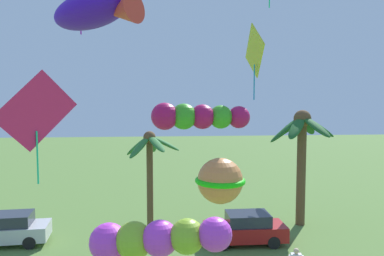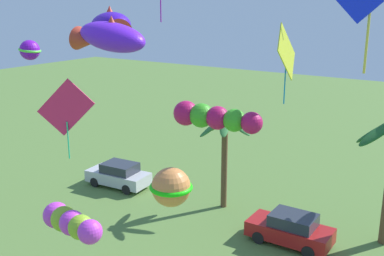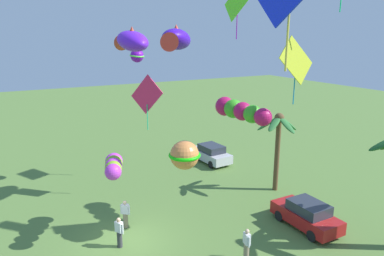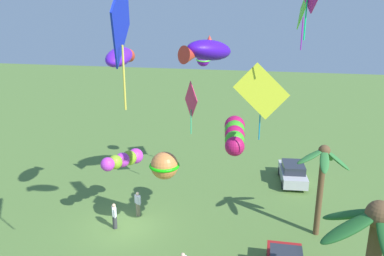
% 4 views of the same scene
% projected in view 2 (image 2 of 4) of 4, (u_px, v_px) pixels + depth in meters
% --- Properties ---
extents(palm_tree_0, '(2.94, 2.99, 5.37)m').
position_uv_depth(palm_tree_0, '(225.00, 138.00, 24.73)').
color(palm_tree_0, brown).
rests_on(palm_tree_0, ground).
extents(parked_car_0, '(4.03, 2.01, 1.51)m').
position_uv_depth(parked_car_0, '(119.00, 175.00, 28.44)').
color(parked_car_0, '#BCBCC1').
rests_on(parked_car_0, ground).
extents(parked_car_1, '(3.91, 1.77, 1.51)m').
position_uv_depth(parked_car_1, '(290.00, 229.00, 21.64)').
color(parked_car_1, '#A51919').
rests_on(parked_car_1, ground).
extents(kite_fish_0, '(3.68, 3.24, 1.61)m').
position_uv_depth(kite_fish_0, '(111.00, 27.00, 18.68)').
color(kite_fish_0, '#3B0FB9').
extents(kite_fish_2, '(2.70, 1.23, 1.19)m').
position_uv_depth(kite_fish_2, '(108.00, 37.00, 13.75)').
color(kite_fish_2, '#641CE5').
extents(kite_ball_3, '(1.29, 1.29, 0.89)m').
position_uv_depth(kite_ball_3, '(30.00, 50.00, 20.44)').
color(kite_ball_3, '#7512C0').
extents(kite_ball_4, '(2.09, 2.08, 1.44)m').
position_uv_depth(kite_ball_4, '(171.00, 187.00, 16.77)').
color(kite_ball_4, '#DC8341').
extents(kite_diamond_6, '(0.41, 2.33, 3.24)m').
position_uv_depth(kite_diamond_6, '(286.00, 53.00, 18.25)').
color(kite_diamond_6, '#C5CF28').
extents(kite_tube_8, '(4.00, 1.27, 1.08)m').
position_uv_depth(kite_tube_8, '(213.00, 117.00, 19.34)').
color(kite_tube_8, '#B31453').
extents(kite_tube_10, '(3.34, 1.61, 1.25)m').
position_uv_depth(kite_tube_10, '(70.00, 222.00, 15.63)').
color(kite_tube_10, '#CC3AD7').
extents(kite_diamond_11, '(2.22, 1.26, 3.51)m').
position_uv_depth(kite_diamond_11, '(66.00, 109.00, 19.43)').
color(kite_diamond_11, '#E8245D').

